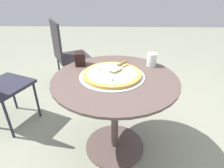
# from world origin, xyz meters

# --- Properties ---
(ground_plane) EXTENTS (10.00, 10.00, 0.00)m
(ground_plane) POSITION_xyz_m (0.00, 0.00, 0.00)
(ground_plane) COLOR gray
(patio_table) EXTENTS (0.92, 0.92, 0.69)m
(patio_table) POSITION_xyz_m (0.00, 0.00, 0.50)
(patio_table) COLOR brown
(patio_table) RESTS_ON ground
(pizza_on_tray) EXTENTS (0.48, 0.48, 0.04)m
(pizza_on_tray) POSITION_xyz_m (0.03, 0.02, 0.71)
(pizza_on_tray) COLOR silver
(pizza_on_tray) RESTS_ON patio_table
(pizza_server) EXTENTS (0.20, 0.16, 0.02)m
(pizza_server) POSITION_xyz_m (0.10, -0.03, 0.74)
(pizza_server) COLOR silver
(pizza_server) RESTS_ON pizza_on_tray
(drinking_cup) EXTENTS (0.08, 0.08, 0.10)m
(drinking_cup) POSITION_xyz_m (0.22, -0.29, 0.74)
(drinking_cup) COLOR silver
(drinking_cup) RESTS_ON patio_table
(napkin_dispenser) EXTENTS (0.11, 0.10, 0.10)m
(napkin_dispenser) POSITION_xyz_m (0.23, 0.29, 0.74)
(napkin_dispenser) COLOR black
(napkin_dispenser) RESTS_ON patio_table
(patio_chair_near) EXTENTS (0.54, 0.54, 0.90)m
(patio_chair_near) POSITION_xyz_m (1.05, 0.63, 0.52)
(patio_chair_near) COLOR #2D2A2E
(patio_chair_near) RESTS_ON ground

